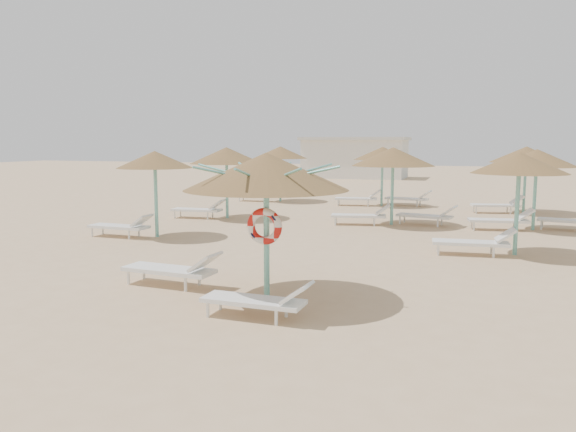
% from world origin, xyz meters
% --- Properties ---
extents(ground, '(120.00, 120.00, 0.00)m').
position_xyz_m(ground, '(0.00, 0.00, 0.00)').
color(ground, tan).
rests_on(ground, ground).
extents(main_palapa, '(3.04, 3.04, 2.72)m').
position_xyz_m(main_palapa, '(-0.05, -0.20, 2.37)').
color(main_palapa, '#6CBCAF').
rests_on(main_palapa, ground).
extents(lounger_main_a, '(2.12, 0.76, 0.76)m').
position_xyz_m(lounger_main_a, '(-2.12, -0.01, 0.36)').
color(lounger_main_a, white).
rests_on(lounger_main_a, ground).
extents(lounger_main_b, '(1.87, 0.61, 0.68)m').
position_xyz_m(lounger_main_b, '(0.30, -1.40, 0.32)').
color(lounger_main_b, white).
rests_on(lounger_main_b, ground).
extents(palapa_field, '(19.53, 13.43, 2.72)m').
position_xyz_m(palapa_field, '(0.98, 10.73, 2.30)').
color(palapa_field, '#6CBCAF').
rests_on(palapa_field, ground).
extents(service_hut, '(8.40, 4.40, 3.25)m').
position_xyz_m(service_hut, '(-6.00, 35.00, 1.64)').
color(service_hut, silver).
rests_on(service_hut, ground).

